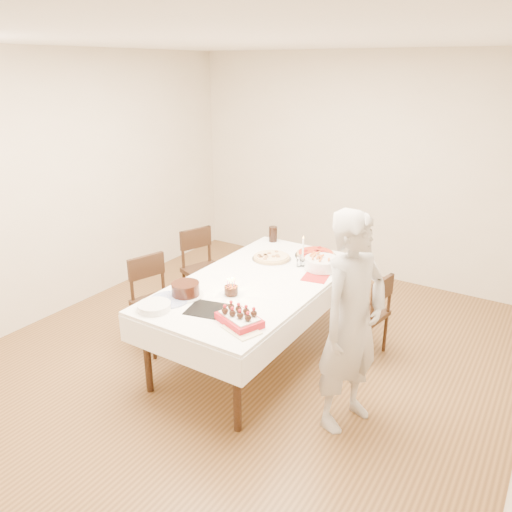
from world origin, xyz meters
The scene contains 23 objects.
floor centered at (0.00, 0.00, 0.00)m, with size 5.00×5.00×0.00m, color brown.
wall_back centered at (0.00, 2.50, 1.35)m, with size 4.50×0.04×2.70m, color beige.
wall_left centered at (-2.25, 0.00, 1.35)m, with size 0.04×5.00×2.70m, color beige.
ceiling centered at (0.00, 0.00, 2.70)m, with size 5.00×5.00×0.00m, color white.
dining_table centered at (0.04, 0.09, 0.38)m, with size 1.14×2.14×0.75m, color white.
chair_right_savory centered at (0.84, 0.65, 0.40)m, with size 0.41×0.41×0.80m, color #321D10, non-canonical shape.
chair_left_savory centered at (-0.92, 0.60, 0.44)m, with size 0.45×0.45×0.89m, color #321D10, non-canonical shape.
chair_left_dessert centered at (-0.82, -0.25, 0.44)m, with size 0.45×0.45×0.87m, color #321D10, non-canonical shape.
person centered at (1.10, -0.31, 0.82)m, with size 0.60×0.39×1.65m, color beige.
pizza_white centered at (-0.10, 0.60, 0.77)m, with size 0.38×0.38×0.04m, color beige.
pizza_pepperoni centered at (0.22, 0.91, 0.77)m, with size 0.41×0.41×0.04m, color red.
red_placemat centered at (0.45, 0.42, 0.75)m, with size 0.22×0.22×0.01m, color #B21E1E.
pasta_bowl centered at (0.41, 0.64, 0.81)m, with size 0.32×0.32×0.10m, color white.
taper_candle centered at (0.22, 0.62, 0.90)m, with size 0.06×0.06×0.30m, color white.
shaker_pair centered at (0.20, 0.58, 0.80)m, with size 0.09×0.09×0.10m, color white, non-canonical shape.
cola_glass centered at (-0.37, 1.07, 0.83)m, with size 0.09×0.09×0.16m, color black.
layer_cake centered at (-0.28, -0.48, 0.81)m, with size 0.29×0.29×0.12m, color black.
cake_board centered at (0.01, -0.59, 0.75)m, with size 0.28×0.28×0.01m, color black.
birthday_cake centered at (0.03, -0.27, 0.83)m, with size 0.11×0.11×0.13m, color #33160D.
strawberry_box centered at (0.36, -0.63, 0.79)m, with size 0.34×0.22×0.08m, color #AA131B, non-canonical shape.
box_lid centered at (0.43, -0.71, 0.75)m, with size 0.27×0.18×0.02m, color beige.
plate_stack centered at (-0.32, -0.80, 0.78)m, with size 0.26×0.26×0.05m, color white.
china_plate centered at (-0.34, -0.62, 0.76)m, with size 0.32×0.32×0.01m, color white.
Camera 1 is at (2.20, -3.30, 2.52)m, focal length 35.00 mm.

